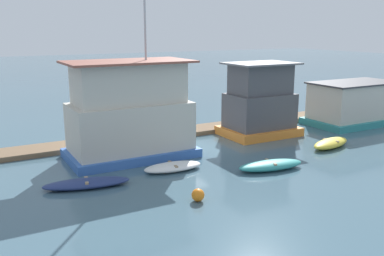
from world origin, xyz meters
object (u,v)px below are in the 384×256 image
houseboat_teal (354,104)px  dinghy_teal (271,165)px  houseboat_blue (130,114)px  dinghy_navy (87,183)px  dinghy_yellow (331,143)px  mooring_post_centre (120,133)px  buoy_orange (198,195)px  dinghy_white (173,167)px  houseboat_orange (260,103)px

houseboat_teal → dinghy_teal: houseboat_teal is taller
houseboat_blue → houseboat_teal: size_ratio=1.34×
houseboat_blue → dinghy_navy: size_ratio=2.32×
dinghy_teal → dinghy_yellow: (6.10, 1.63, 0.02)m
houseboat_blue → mooring_post_centre: 2.62m
dinghy_yellow → buoy_orange: (-11.58, -3.45, 0.01)m
dinghy_white → buoy_orange: buoy_orange is taller
dinghy_teal → buoy_orange: 5.77m
houseboat_orange → dinghy_navy: size_ratio=1.21×
buoy_orange → houseboat_orange: bearing=40.7°
dinghy_white → dinghy_teal: 5.19m
houseboat_teal → dinghy_navy: size_ratio=1.73×
houseboat_orange → mooring_post_centre: bearing=171.3°
houseboat_blue → houseboat_teal: bearing=0.0°
dinghy_yellow → buoy_orange: bearing=-163.4°
dinghy_white → dinghy_yellow: dinghy_yellow is taller
houseboat_orange → dinghy_teal: houseboat_orange is taller
mooring_post_centre → buoy_orange: mooring_post_centre is taller
houseboat_blue → dinghy_white: 4.29m
houseboat_orange → dinghy_white: bearing=-155.1°
houseboat_orange → houseboat_teal: 8.76m
dinghy_navy → dinghy_teal: dinghy_teal is taller
dinghy_teal → buoy_orange: bearing=-161.6°
dinghy_navy → buoy_orange: bearing=-46.3°
houseboat_teal → dinghy_yellow: 8.05m
dinghy_navy → dinghy_teal: 9.51m
dinghy_navy → dinghy_yellow: bearing=-1.9°
dinghy_white → dinghy_yellow: bearing=-4.0°
dinghy_white → mooring_post_centre: (-0.91, 5.53, 0.76)m
dinghy_navy → houseboat_blue: bearing=45.3°
dinghy_navy → dinghy_white: dinghy_navy is taller
dinghy_white → dinghy_teal: size_ratio=0.85×
dinghy_teal → houseboat_blue: bearing=134.0°
houseboat_teal → dinghy_teal: 14.17m
houseboat_teal → dinghy_yellow: (-6.74, -4.20, -1.32)m
dinghy_teal → mooring_post_centre: bearing=124.9°
dinghy_yellow → mooring_post_centre: (-11.63, 6.28, 0.69)m
houseboat_teal → dinghy_white: size_ratio=2.22×
houseboat_orange → houseboat_teal: houseboat_orange is taller
mooring_post_centre → houseboat_orange: bearing=-8.7°
houseboat_teal → dinghy_white: bearing=-168.8°
dinghy_teal → mooring_post_centre: 9.67m
houseboat_blue → mooring_post_centre: (0.10, 2.09, -1.59)m
dinghy_white → buoy_orange: (-0.86, -4.20, 0.08)m
dinghy_navy → dinghy_yellow: size_ratio=1.18×
houseboat_orange → buoy_orange: size_ratio=8.89×
houseboat_blue → mooring_post_centre: houseboat_blue is taller
houseboat_blue → houseboat_orange: houseboat_blue is taller
mooring_post_centre → houseboat_teal: bearing=-6.5°
houseboat_blue → dinghy_white: bearing=-73.6°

